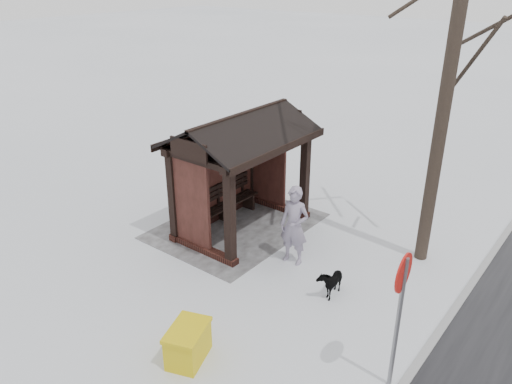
# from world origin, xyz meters

# --- Properties ---
(ground) EXTENTS (120.00, 120.00, 0.00)m
(ground) POSITION_xyz_m (0.00, 0.00, 0.00)
(ground) COLOR silver
(ground) RESTS_ON ground
(kerb) EXTENTS (120.00, 0.15, 0.06)m
(kerb) POSITION_xyz_m (0.00, 5.50, 0.01)
(kerb) COLOR gray
(kerb) RESTS_ON ground
(trampled_patch) EXTENTS (4.20, 3.20, 0.02)m
(trampled_patch) POSITION_xyz_m (0.00, -0.20, 0.01)
(trampled_patch) COLOR gray
(trampled_patch) RESTS_ON ground
(bus_shelter) EXTENTS (3.60, 2.40, 3.09)m
(bus_shelter) POSITION_xyz_m (0.00, -0.16, 2.17)
(bus_shelter) COLOR #3A1A15
(bus_shelter) RESTS_ON ground
(pedestrian) EXTENTS (0.53, 0.73, 1.87)m
(pedestrian) POSITION_xyz_m (0.51, 1.95, 0.93)
(pedestrian) COLOR gray
(pedestrian) RESTS_ON ground
(dog) EXTENTS (0.79, 0.42, 0.64)m
(dog) POSITION_xyz_m (1.07, 3.26, 0.32)
(dog) COLOR black
(dog) RESTS_ON ground
(grit_bin) EXTENTS (1.01, 0.85, 0.66)m
(grit_bin) POSITION_xyz_m (4.25, 2.31, 0.33)
(grit_bin) COLOR gold
(grit_bin) RESTS_ON ground
(road_sign) EXTENTS (0.63, 0.10, 2.46)m
(road_sign) POSITION_xyz_m (2.63, 5.28, 1.76)
(road_sign) COLOR slate
(road_sign) RESTS_ON ground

